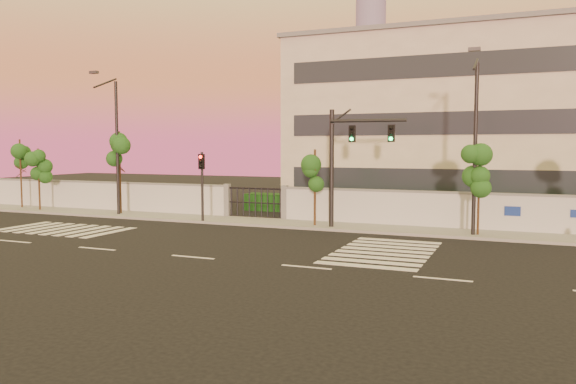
% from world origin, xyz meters
% --- Properties ---
extents(ground, '(120.00, 120.00, 0.00)m').
position_xyz_m(ground, '(0.00, 0.00, 0.00)').
color(ground, black).
rests_on(ground, ground).
extents(sidewalk, '(60.00, 3.00, 0.15)m').
position_xyz_m(sidewalk, '(0.00, 10.50, 0.07)').
color(sidewalk, gray).
rests_on(sidewalk, ground).
extents(perimeter_wall, '(60.00, 0.36, 2.20)m').
position_xyz_m(perimeter_wall, '(0.10, 12.00, 1.07)').
color(perimeter_wall, silver).
rests_on(perimeter_wall, ground).
extents(hedge_row, '(41.00, 4.25, 1.80)m').
position_xyz_m(hedge_row, '(1.17, 14.74, 0.82)').
color(hedge_row, '#113810').
rests_on(hedge_row, ground).
extents(institutional_building, '(24.40, 12.40, 12.25)m').
position_xyz_m(institutional_building, '(9.00, 21.99, 6.16)').
color(institutional_building, '#BEB5A1').
rests_on(institutional_building, ground).
extents(distant_skyscraper, '(16.00, 16.00, 118.00)m').
position_xyz_m(distant_skyscraper, '(-65.00, 280.00, 61.98)').
color(distant_skyscraper, slate).
rests_on(distant_skyscraper, ground).
extents(road_markings, '(57.00, 7.62, 0.02)m').
position_xyz_m(road_markings, '(-1.58, 3.76, 0.01)').
color(road_markings, silver).
rests_on(road_markings, ground).
extents(street_tree_a, '(1.48, 1.18, 5.12)m').
position_xyz_m(street_tree_a, '(-21.35, 10.67, 3.76)').
color(street_tree_a, '#382314').
rests_on(street_tree_a, ground).
extents(street_tree_b, '(1.65, 1.31, 4.45)m').
position_xyz_m(street_tree_b, '(-18.90, 10.02, 3.28)').
color(street_tree_b, '#382314').
rests_on(street_tree_b, ground).
extents(street_tree_c, '(1.46, 1.16, 5.58)m').
position_xyz_m(street_tree_c, '(-12.26, 10.55, 4.10)').
color(street_tree_c, '#382314').
rests_on(street_tree_c, ground).
extents(street_tree_d, '(1.57, 1.25, 4.41)m').
position_xyz_m(street_tree_d, '(1.72, 10.01, 3.25)').
color(street_tree_d, '#382314').
rests_on(street_tree_d, ground).
extents(street_tree_e, '(1.44, 1.14, 4.53)m').
position_xyz_m(street_tree_e, '(10.45, 9.96, 3.33)').
color(street_tree_e, '#382314').
rests_on(street_tree_e, ground).
extents(traffic_signal_main, '(4.15, 0.64, 6.58)m').
position_xyz_m(traffic_signal_main, '(3.56, 9.80, 4.16)').
color(traffic_signal_main, black).
rests_on(traffic_signal_main, ground).
extents(traffic_signal_secondary, '(0.33, 0.33, 4.25)m').
position_xyz_m(traffic_signal_secondary, '(-5.13, 9.16, 2.70)').
color(traffic_signal_secondary, black).
rests_on(traffic_signal_secondary, ground).
extents(streetlight_west, '(0.55, 2.21, 9.20)m').
position_xyz_m(streetlight_west, '(-12.02, 9.80, 4.97)').
color(streetlight_west, black).
rests_on(streetlight_west, ground).
extents(streetlight_east, '(0.54, 2.19, 9.09)m').
position_xyz_m(streetlight_east, '(10.21, 9.64, 4.91)').
color(streetlight_east, black).
rests_on(streetlight_east, ground).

